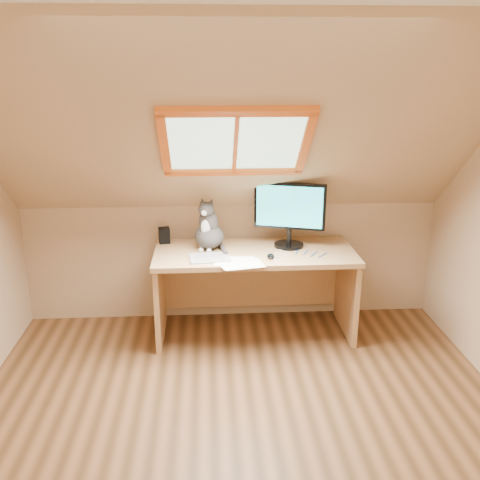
{
  "coord_description": "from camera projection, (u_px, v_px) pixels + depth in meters",
  "views": [
    {
      "loc": [
        -0.2,
        -2.6,
        2.11
      ],
      "look_at": [
        0.03,
        1.0,
        0.94
      ],
      "focal_mm": 40.0,
      "sensor_mm": 36.0,
      "label": 1
    }
  ],
  "objects": [
    {
      "name": "ground",
      "position": [
        246.0,
        444.0,
        3.14
      ],
      "size": [
        3.5,
        3.5,
        0.0
      ],
      "primitive_type": "plane",
      "color": "brown",
      "rests_on": "ground"
    },
    {
      "name": "room_shell",
      "position": [
        248.0,
        213.0,
        2.6
      ],
      "size": [
        3.52,
        3.52,
        2.41
      ],
      "color": "tan",
      "rests_on": "ground"
    },
    {
      "name": "desk",
      "position": [
        254.0,
        274.0,
        4.36
      ],
      "size": [
        1.59,
        0.69,
        0.72
      ],
      "color": "tan",
      "rests_on": "ground"
    },
    {
      "name": "monitor",
      "position": [
        290.0,
        211.0,
        4.24
      ],
      "size": [
        0.56,
        0.24,
        0.52
      ],
      "color": "black",
      "rests_on": "desk"
    },
    {
      "name": "cat",
      "position": [
        209.0,
        230.0,
        4.24
      ],
      "size": [
        0.31,
        0.34,
        0.43
      ],
      "color": "#423E3B",
      "rests_on": "desk"
    },
    {
      "name": "desk_speaker",
      "position": [
        164.0,
        235.0,
        4.41
      ],
      "size": [
        0.1,
        0.1,
        0.13
      ],
      "primitive_type": "cube",
      "rotation": [
        0.0,
        0.0,
        0.18
      ],
      "color": "black",
      "rests_on": "desk"
    },
    {
      "name": "graphics_tablet",
      "position": [
        210.0,
        258.0,
        4.05
      ],
      "size": [
        0.32,
        0.25,
        0.01
      ],
      "primitive_type": "cube",
      "rotation": [
        0.0,
        0.0,
        0.11
      ],
      "color": "#B2B2B7",
      "rests_on": "desk"
    },
    {
      "name": "mouse",
      "position": [
        271.0,
        256.0,
        4.06
      ],
      "size": [
        0.06,
        0.1,
        0.03
      ],
      "primitive_type": "ellipsoid",
      "rotation": [
        0.0,
        0.0,
        -0.08
      ],
      "color": "black",
      "rests_on": "desk"
    },
    {
      "name": "papers",
      "position": [
        238.0,
        262.0,
        3.97
      ],
      "size": [
        0.35,
        0.3,
        0.01
      ],
      "color": "white",
      "rests_on": "desk"
    },
    {
      "name": "cables",
      "position": [
        298.0,
        254.0,
        4.14
      ],
      "size": [
        0.51,
        0.26,
        0.01
      ],
      "color": "silver",
      "rests_on": "desk"
    }
  ]
}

